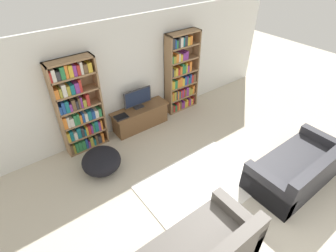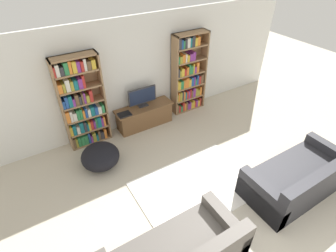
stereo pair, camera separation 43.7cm
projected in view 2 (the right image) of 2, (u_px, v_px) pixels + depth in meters
wall_back at (135, 74)px, 6.10m from camera, size 8.80×0.06×2.60m
bookshelf_left at (82, 104)px, 5.57m from camera, size 0.92×0.30×2.09m
bookshelf_right at (187, 76)px, 6.73m from camera, size 0.92×0.30×2.09m
tv_stand at (144, 116)px, 6.53m from camera, size 1.44×0.45×0.54m
television at (142, 97)px, 6.25m from camera, size 0.72×0.16×0.48m
laptop at (124, 114)px, 6.08m from camera, size 0.31×0.24×0.03m
area_rug at (196, 187)px, 5.04m from camera, size 2.25×1.57×0.02m
couch_right_sofa at (298, 179)px, 4.84m from camera, size 2.04×1.00×0.83m
beanbag_ottoman at (100, 156)px, 5.38m from camera, size 0.78×0.78×0.49m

